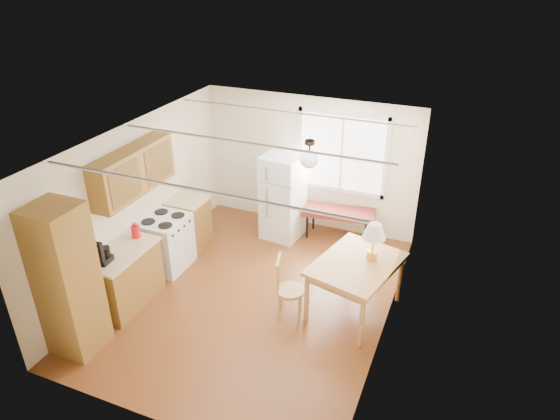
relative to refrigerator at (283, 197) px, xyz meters
The scene contains 11 objects.
room_shell 1.95m from the refrigerator, 81.38° to the right, with size 4.60×5.60×2.62m.
kitchen_run 2.89m from the refrigerator, 119.67° to the right, with size 0.65×3.40×2.20m.
window_unit 1.31m from the refrigerator, 34.02° to the left, with size 1.64×0.05×1.51m.
pendant_light 2.29m from the refrigerator, 56.30° to the right, with size 0.26×0.26×0.40m.
refrigerator is the anchor object (origin of this frame).
bench 1.06m from the refrigerator, 15.05° to the left, with size 1.34×0.64×0.59m.
dining_table 2.42m from the refrigerator, 42.34° to the right, with size 1.30×1.55×0.84m.
chair 2.28m from the refrigerator, 67.36° to the right, with size 0.45×0.44×0.94m.
table_lamp 2.48m from the refrigerator, 36.65° to the right, with size 0.33×0.33×0.57m.
coffee_maker 3.39m from the refrigerator, 115.13° to the right, with size 0.21×0.26×0.38m.
kettle 2.73m from the refrigerator, 121.88° to the right, with size 0.13×0.13×0.25m.
Camera 1 is at (2.72, -5.57, 4.75)m, focal length 32.00 mm.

